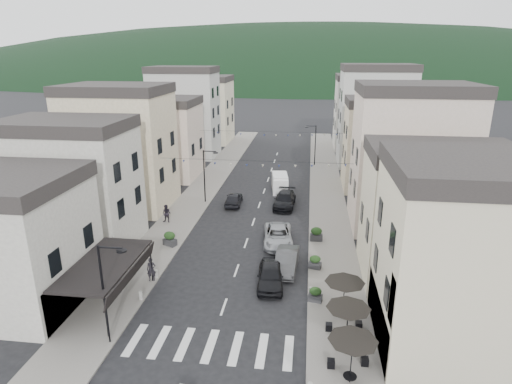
# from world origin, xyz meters

# --- Properties ---
(ground) EXTENTS (700.00, 700.00, 0.00)m
(ground) POSITION_xyz_m (0.00, 0.00, 0.00)
(ground) COLOR black
(ground) RESTS_ON ground
(sidewalk_left) EXTENTS (4.00, 76.00, 0.12)m
(sidewalk_left) POSITION_xyz_m (-7.50, 32.00, 0.06)
(sidewalk_left) COLOR slate
(sidewalk_left) RESTS_ON ground
(sidewalk_right) EXTENTS (4.00, 76.00, 0.12)m
(sidewalk_right) POSITION_xyz_m (7.50, 32.00, 0.06)
(sidewalk_right) COLOR slate
(sidewalk_right) RESTS_ON ground
(hill_backdrop) EXTENTS (640.00, 360.00, 70.00)m
(hill_backdrop) POSITION_xyz_m (0.00, 300.00, 0.00)
(hill_backdrop) COLOR black
(hill_backdrop) RESTS_ON ground
(bistro_building) EXTENTS (10.00, 8.00, 10.00)m
(bistro_building) POSITION_xyz_m (14.50, 4.00, 5.00)
(bistro_building) COLOR beige
(bistro_building) RESTS_ON ground
(boutique_awning) EXTENTS (3.77, 7.50, 3.28)m
(boutique_awning) POSITION_xyz_m (-7.25, 5.00, 3.11)
(boutique_awning) COLOR black
(boutique_awning) RESTS_ON ground
(buildings_row_left) EXTENTS (10.20, 54.16, 14.00)m
(buildings_row_left) POSITION_xyz_m (-14.50, 37.75, 6.12)
(buildings_row_left) COLOR #ACA89E
(buildings_row_left) RESTS_ON ground
(buildings_row_right) EXTENTS (10.20, 54.16, 14.50)m
(buildings_row_right) POSITION_xyz_m (14.50, 36.59, 6.32)
(buildings_row_right) COLOR beige
(buildings_row_right) RESTS_ON ground
(cafe_terrace) EXTENTS (2.50, 8.10, 2.53)m
(cafe_terrace) POSITION_xyz_m (7.70, 2.80, 2.36)
(cafe_terrace) COLOR black
(cafe_terrace) RESTS_ON ground
(streetlamp_left_near) EXTENTS (1.70, 0.56, 6.00)m
(streetlamp_left_near) POSITION_xyz_m (-5.82, 2.00, 3.70)
(streetlamp_left_near) COLOR black
(streetlamp_left_near) RESTS_ON ground
(streetlamp_left_far) EXTENTS (1.70, 0.56, 6.00)m
(streetlamp_left_far) POSITION_xyz_m (-5.82, 26.00, 3.70)
(streetlamp_left_far) COLOR black
(streetlamp_left_far) RESTS_ON ground
(streetlamp_right_far) EXTENTS (1.70, 0.56, 6.00)m
(streetlamp_right_far) POSITION_xyz_m (5.82, 44.00, 3.70)
(streetlamp_right_far) COLOR black
(streetlamp_right_far) RESTS_ON ground
(bollards) EXTENTS (11.66, 10.26, 0.60)m
(bollards) POSITION_xyz_m (0.00, 5.50, 0.42)
(bollards) COLOR gray
(bollards) RESTS_ON ground
(bunting_near) EXTENTS (19.00, 0.28, 0.62)m
(bunting_near) POSITION_xyz_m (0.00, 22.00, 5.65)
(bunting_near) COLOR black
(bunting_near) RESTS_ON ground
(bunting_far) EXTENTS (19.00, 0.28, 0.62)m
(bunting_far) POSITION_xyz_m (0.00, 38.00, 5.65)
(bunting_far) COLOR black
(bunting_far) RESTS_ON ground
(parked_car_a) EXTENTS (2.15, 4.69, 1.56)m
(parked_car_a) POSITION_xyz_m (2.80, 9.18, 0.78)
(parked_car_a) COLOR black
(parked_car_a) RESTS_ON ground
(parked_car_b) EXTENTS (1.86, 4.72, 1.53)m
(parked_car_b) POSITION_xyz_m (3.81, 11.61, 0.76)
(parked_car_b) COLOR #38383A
(parked_car_b) RESTS_ON ground
(parked_car_c) EXTENTS (2.97, 5.57, 1.49)m
(parked_car_c) POSITION_xyz_m (2.80, 16.29, 0.74)
(parked_car_c) COLOR #9B9DA3
(parked_car_c) RESTS_ON ground
(parked_car_d) EXTENTS (2.40, 5.37, 1.53)m
(parked_car_d) POSITION_xyz_m (2.80, 25.80, 0.77)
(parked_car_d) COLOR black
(parked_car_d) RESTS_ON ground
(parked_car_e) EXTENTS (1.86, 4.25, 1.42)m
(parked_car_e) POSITION_xyz_m (-2.80, 25.65, 0.71)
(parked_car_e) COLOR black
(parked_car_e) RESTS_ON ground
(delivery_van) EXTENTS (2.32, 4.67, 2.15)m
(delivery_van) POSITION_xyz_m (1.86, 31.46, 1.05)
(delivery_van) COLOR white
(delivery_van) RESTS_ON ground
(pedestrian_a) EXTENTS (0.74, 0.59, 1.78)m
(pedestrian_a) POSITION_xyz_m (-5.86, 8.55, 1.01)
(pedestrian_a) COLOR black
(pedestrian_a) RESTS_ON sidewalk_left
(pedestrian_b) EXTENTS (0.95, 0.78, 1.80)m
(pedestrian_b) POSITION_xyz_m (-8.38, 19.57, 1.02)
(pedestrian_b) COLOR black
(pedestrian_b) RESTS_ON sidewalk_left
(planter_la) EXTENTS (1.30, 1.03, 1.29)m
(planter_la) POSITION_xyz_m (-8.49, 7.54, 0.74)
(planter_la) COLOR #2C2C2F
(planter_la) RESTS_ON sidewalk_left
(planter_lb) EXTENTS (1.29, 1.03, 1.27)m
(planter_lb) POSITION_xyz_m (-6.44, 14.53, 0.74)
(planter_lb) COLOR #2E2E30
(planter_lb) RESTS_ON sidewalk_left
(planter_ra) EXTENTS (1.02, 0.68, 1.05)m
(planter_ra) POSITION_xyz_m (6.00, 7.28, 0.63)
(planter_ra) COLOR #2E2E31
(planter_ra) RESTS_ON sidewalk_right
(planter_rb) EXTENTS (1.07, 0.76, 1.08)m
(planter_rb) POSITION_xyz_m (6.00, 11.92, 0.65)
(planter_rb) COLOR #2D2D30
(planter_rb) RESTS_ON sidewalk_right
(planter_rc) EXTENTS (1.12, 0.63, 1.25)m
(planter_rc) POSITION_xyz_m (6.14, 17.12, 0.73)
(planter_rc) COLOR #2B2A2D
(planter_rc) RESTS_ON sidewalk_right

